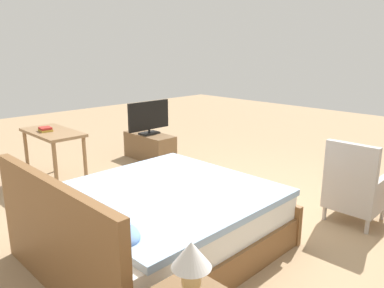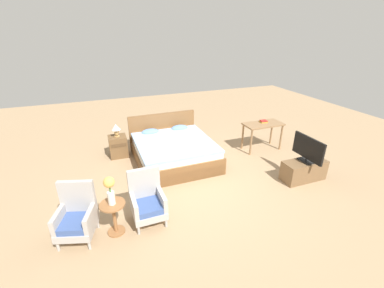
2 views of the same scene
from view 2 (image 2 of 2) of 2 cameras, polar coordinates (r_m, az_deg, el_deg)
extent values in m
plane|color=#A38460|center=(5.68, 0.59, -8.09)|extent=(16.00, 16.00, 0.00)
cube|color=brown|center=(6.40, -4.08, -2.75)|extent=(1.81, 2.08, 0.28)
cube|color=white|center=(6.29, -4.15, -0.64)|extent=(1.73, 1.99, 0.24)
cube|color=#93B2D6|center=(6.15, -3.97, 0.33)|extent=(1.79, 1.83, 0.06)
cube|color=brown|center=(7.14, -6.55, 3.08)|extent=(1.83, 0.09, 0.96)
cube|color=brown|center=(5.54, -0.98, -6.60)|extent=(1.83, 0.07, 0.40)
ellipsoid|color=#668ED1|center=(6.77, -9.29, 2.72)|extent=(0.44, 0.28, 0.14)
ellipsoid|color=#668ED1|center=(6.96, -2.80, 3.63)|extent=(0.44, 0.28, 0.14)
cylinder|color=#ADA8A3|center=(4.57, -27.65, -19.50)|extent=(0.04, 0.04, 0.16)
cylinder|color=#ADA8A3|center=(4.41, -21.85, -20.10)|extent=(0.04, 0.04, 0.16)
cylinder|color=#ADA8A3|center=(4.89, -25.57, -15.90)|extent=(0.04, 0.04, 0.16)
cylinder|color=#ADA8A3|center=(4.73, -20.20, -16.29)|extent=(0.04, 0.04, 0.16)
cube|color=#ADA8A3|center=(4.55, -24.13, -16.58)|extent=(0.68, 0.68, 0.12)
cube|color=#3D5693|center=(4.49, -24.38, -15.50)|extent=(0.62, 0.62, 0.10)
cube|color=#ADA8A3|center=(4.50, -24.01, -11.00)|extent=(0.54, 0.24, 0.64)
cube|color=#ADA8A3|center=(4.53, -27.42, -14.47)|extent=(0.22, 0.51, 0.26)
cube|color=#ADA8A3|center=(4.36, -21.59, -14.89)|extent=(0.22, 0.51, 0.26)
cylinder|color=#ADA8A3|center=(4.44, -11.76, -18.19)|extent=(0.04, 0.04, 0.16)
cylinder|color=#ADA8A3|center=(4.50, -5.77, -16.99)|extent=(0.04, 0.04, 0.16)
cylinder|color=#ADA8A3|center=(4.79, -12.85, -14.64)|extent=(0.04, 0.04, 0.16)
cylinder|color=#ADA8A3|center=(4.85, -7.36, -13.60)|extent=(0.04, 0.04, 0.16)
cube|color=#ADA8A3|center=(4.55, -9.56, -14.46)|extent=(0.55, 0.55, 0.12)
cube|color=#3D5693|center=(4.48, -9.66, -13.36)|extent=(0.51, 0.51, 0.10)
cube|color=#ADA8A3|center=(4.51, -10.56, -8.94)|extent=(0.54, 0.09, 0.64)
cube|color=#ADA8A3|center=(4.41, -12.78, -13.09)|extent=(0.08, 0.51, 0.26)
cube|color=#ADA8A3|center=(4.47, -6.74, -11.96)|extent=(0.08, 0.51, 0.26)
cylinder|color=#936038|center=(4.61, -16.42, -18.09)|extent=(0.28, 0.28, 0.03)
cylinder|color=#936038|center=(4.43, -16.84, -15.49)|extent=(0.06, 0.06, 0.51)
cylinder|color=#936038|center=(4.27, -17.28, -12.69)|extent=(0.40, 0.40, 0.02)
cylinder|color=silver|center=(4.20, -17.49, -11.35)|extent=(0.11, 0.11, 0.22)
cylinder|color=#477538|center=(4.11, -17.77, -9.53)|extent=(0.02, 0.02, 0.10)
sphere|color=#E0B251|center=(4.05, -17.99, -8.09)|extent=(0.17, 0.17, 0.17)
cube|color=brown|center=(6.86, -16.07, -0.49)|extent=(0.44, 0.40, 0.55)
cube|color=brown|center=(6.63, -15.99, -0.32)|extent=(0.37, 0.01, 0.09)
cylinder|color=tan|center=(6.75, -16.34, 1.71)|extent=(0.13, 0.13, 0.02)
ellipsoid|color=tan|center=(6.72, -16.43, 2.42)|extent=(0.11, 0.11, 0.16)
cone|color=silver|center=(6.67, -16.59, 3.66)|extent=(0.22, 0.22, 0.15)
cube|color=brown|center=(6.12, 23.55, -5.39)|extent=(0.96, 0.40, 0.44)
cube|color=black|center=(6.01, 23.92, -3.42)|extent=(0.20, 0.32, 0.03)
cylinder|color=black|center=(6.00, 23.99, -3.08)|extent=(0.04, 0.04, 0.05)
cube|color=black|center=(5.89, 24.42, -0.81)|extent=(0.04, 0.82, 0.48)
cube|color=black|center=(5.91, 24.59, -0.77)|extent=(0.01, 0.76, 0.43)
cylinder|color=#8E6B47|center=(6.80, 12.99, 0.33)|extent=(0.05, 0.05, 0.70)
cylinder|color=#8E6B47|center=(7.34, 19.16, 1.37)|extent=(0.05, 0.05, 0.70)
cylinder|color=#8E6B47|center=(7.12, 11.18, 1.62)|extent=(0.05, 0.05, 0.70)
cylinder|color=#8E6B47|center=(7.64, 17.23, 2.53)|extent=(0.05, 0.05, 0.70)
cube|color=#8E6B47|center=(7.08, 15.56, 4.27)|extent=(1.04, 0.52, 0.04)
cube|color=#B79333|center=(7.16, 15.60, 4.76)|extent=(0.20, 0.17, 0.03)
cube|color=#AD2823|center=(7.15, 15.62, 4.98)|extent=(0.19, 0.16, 0.03)
camera|label=1|loc=(7.65, -28.07, 12.71)|focal=35.00mm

